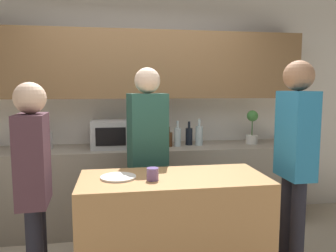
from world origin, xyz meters
name	(u,v)px	position (x,y,z in m)	size (l,w,h in m)	color
back_wall	(140,91)	(0.00, 1.66, 1.54)	(6.40, 0.40, 2.70)	silver
back_counter	(143,186)	(0.00, 1.39, 0.46)	(3.60, 0.62, 0.91)	gray
kitchen_island	(173,235)	(0.12, 0.12, 0.46)	(1.39, 0.63, 0.91)	#B27F4C
microwave	(116,134)	(-0.30, 1.39, 1.06)	(0.52, 0.39, 0.30)	#B7BABC
toaster	(39,141)	(-1.11, 1.40, 1.00)	(0.26, 0.16, 0.18)	silver
potted_plant	(252,127)	(1.29, 1.40, 1.11)	(0.14, 0.14, 0.40)	silver
bottle_0	(169,139)	(0.29, 1.37, 1.00)	(0.09, 0.09, 0.22)	#472814
bottle_1	(177,137)	(0.39, 1.37, 1.02)	(0.08, 0.08, 0.29)	silver
bottle_2	(189,136)	(0.54, 1.43, 1.02)	(0.08, 0.08, 0.27)	black
bottle_3	(199,135)	(0.65, 1.40, 1.03)	(0.08, 0.08, 0.30)	silver
plate_on_island	(118,177)	(-0.28, 0.14, 0.92)	(0.26, 0.26, 0.01)	white
cup_0	(153,174)	(-0.04, 0.04, 0.96)	(0.09, 0.09, 0.09)	#795B9D
person_left	(34,179)	(-0.85, 0.06, 0.95)	(0.21, 0.35, 1.61)	black
person_center	(148,145)	(-0.01, 0.69, 1.05)	(0.37, 0.26, 1.75)	black
person_right	(295,152)	(1.10, 0.12, 1.07)	(0.23, 0.34, 1.78)	black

